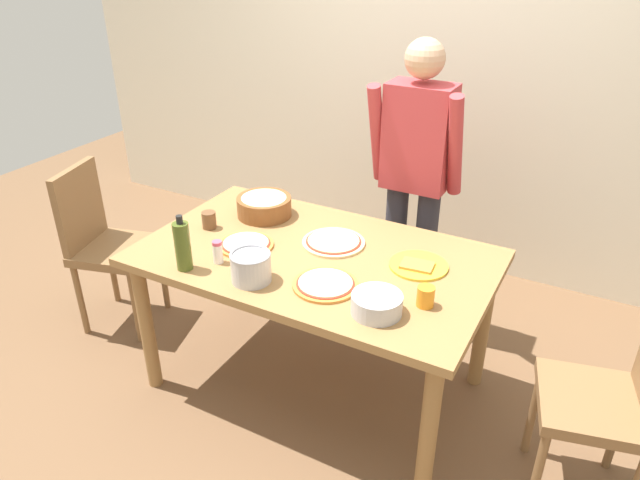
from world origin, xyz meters
TOP-DOWN VIEW (x-y plane):
  - ground at (0.00, 0.00)m, footprint 8.00×8.00m
  - wall_back at (0.00, 1.60)m, footprint 5.60×0.10m
  - dining_table at (0.00, 0.00)m, footprint 1.60×0.96m
  - person_cook at (0.19, 0.76)m, footprint 0.49×0.25m
  - chair_wooden_left at (-1.32, -0.07)m, footprint 0.49×0.49m
  - chair_wooden_right at (1.32, -0.05)m, footprint 0.48×0.48m
  - pizza_raw_on_board at (0.03, 0.13)m, footprint 0.30×0.30m
  - pizza_cooked_on_tray at (-0.32, -0.09)m, footprint 0.26×0.26m
  - pizza_second_cooked at (0.17, -0.21)m, footprint 0.28×0.28m
  - plate_with_slice at (0.46, 0.12)m, footprint 0.26×0.26m
  - popcorn_bowl at (-0.43, 0.24)m, footprint 0.28×0.28m
  - mixing_bowl_steel at (0.43, -0.29)m, footprint 0.20×0.20m
  - olive_oil_bottle at (-0.44, -0.38)m, footprint 0.07×0.07m
  - steel_pot at (-0.13, -0.32)m, footprint 0.17×0.17m
  - cup_orange at (0.58, -0.15)m, footprint 0.07×0.07m
  - cup_small_brown at (-0.59, -0.02)m, footprint 0.07×0.07m
  - salt_shaker at (-0.34, -0.27)m, footprint 0.04×0.04m

SIDE VIEW (x-z plane):
  - ground at x=0.00m, z-range 0.00..0.00m
  - chair_wooden_left at x=-1.32m, z-range 0.07..1.02m
  - chair_wooden_right at x=1.32m, z-range 0.07..1.02m
  - dining_table at x=0.00m, z-range 0.29..1.05m
  - plate_with_slice at x=0.46m, z-range 0.76..0.78m
  - pizza_cooked_on_tray at x=-0.32m, z-range 0.76..0.78m
  - pizza_second_cooked at x=0.17m, z-range 0.76..0.78m
  - pizza_raw_on_board at x=0.03m, z-range 0.76..0.78m
  - mixing_bowl_steel at x=0.43m, z-range 0.76..0.84m
  - cup_orange at x=0.58m, z-range 0.76..0.84m
  - cup_small_brown at x=-0.59m, z-range 0.76..0.84m
  - salt_shaker at x=-0.34m, z-range 0.76..0.87m
  - popcorn_bowl at x=-0.43m, z-range 0.76..0.88m
  - steel_pot at x=-0.13m, z-range 0.76..0.89m
  - olive_oil_bottle at x=-0.44m, z-range 0.75..1.00m
  - person_cook at x=0.19m, z-range 0.13..1.75m
  - wall_back at x=0.00m, z-range 0.00..2.60m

